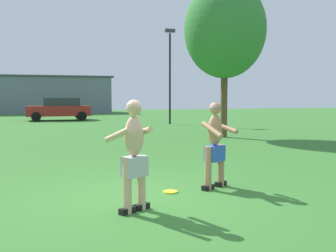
{
  "coord_description": "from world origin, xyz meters",
  "views": [
    {
      "loc": [
        -1.31,
        -6.26,
        1.74
      ],
      "look_at": [
        0.67,
        0.47,
        1.18
      ],
      "focal_mm": 41.03,
      "sensor_mm": 36.0,
      "label": 1
    }
  ],
  "objects_px": {
    "player_with_cap": "(215,141)",
    "frisbee": "(170,192)",
    "tree_left_field": "(225,30)",
    "lamp_post": "(170,66)",
    "player_in_gray": "(134,153)",
    "car_red_near_post": "(59,109)"
  },
  "relations": [
    {
      "from": "player_with_cap",
      "to": "frisbee",
      "type": "xyz_separation_m",
      "value": [
        -0.9,
        -0.08,
        -0.87
      ]
    },
    {
      "from": "tree_left_field",
      "to": "lamp_post",
      "type": "bearing_deg",
      "value": 90.25
    },
    {
      "from": "player_with_cap",
      "to": "tree_left_field",
      "type": "distance_m",
      "value": 9.64
    },
    {
      "from": "player_in_gray",
      "to": "tree_left_field",
      "type": "xyz_separation_m",
      "value": [
        5.63,
        9.1,
        3.54
      ]
    },
    {
      "from": "player_in_gray",
      "to": "tree_left_field",
      "type": "relative_size",
      "value": 0.26
    },
    {
      "from": "frisbee",
      "to": "lamp_post",
      "type": "bearing_deg",
      "value": 73.38
    },
    {
      "from": "player_with_cap",
      "to": "player_in_gray",
      "type": "height_order",
      "value": "player_in_gray"
    },
    {
      "from": "car_red_near_post",
      "to": "lamp_post",
      "type": "height_order",
      "value": "lamp_post"
    },
    {
      "from": "car_red_near_post",
      "to": "frisbee",
      "type": "bearing_deg",
      "value": -85.51
    },
    {
      "from": "player_with_cap",
      "to": "frisbee",
      "type": "distance_m",
      "value": 1.25
    },
    {
      "from": "player_with_cap",
      "to": "player_in_gray",
      "type": "relative_size",
      "value": 0.97
    },
    {
      "from": "player_in_gray",
      "to": "car_red_near_post",
      "type": "bearing_deg",
      "value": 92.15
    },
    {
      "from": "frisbee",
      "to": "lamp_post",
      "type": "height_order",
      "value": "lamp_post"
    },
    {
      "from": "player_with_cap",
      "to": "car_red_near_post",
      "type": "relative_size",
      "value": 0.37
    },
    {
      "from": "car_red_near_post",
      "to": "tree_left_field",
      "type": "bearing_deg",
      "value": -64.1
    },
    {
      "from": "player_with_cap",
      "to": "player_in_gray",
      "type": "bearing_deg",
      "value": -149.86
    },
    {
      "from": "lamp_post",
      "to": "tree_left_field",
      "type": "relative_size",
      "value": 0.89
    },
    {
      "from": "frisbee",
      "to": "lamp_post",
      "type": "xyz_separation_m",
      "value": [
        4.75,
        15.91,
        3.5
      ]
    },
    {
      "from": "frisbee",
      "to": "car_red_near_post",
      "type": "relative_size",
      "value": 0.06
    },
    {
      "from": "player_with_cap",
      "to": "tree_left_field",
      "type": "height_order",
      "value": "tree_left_field"
    },
    {
      "from": "player_in_gray",
      "to": "car_red_near_post",
      "type": "relative_size",
      "value": 0.38
    },
    {
      "from": "tree_left_field",
      "to": "player_in_gray",
      "type": "bearing_deg",
      "value": -121.75
    }
  ]
}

